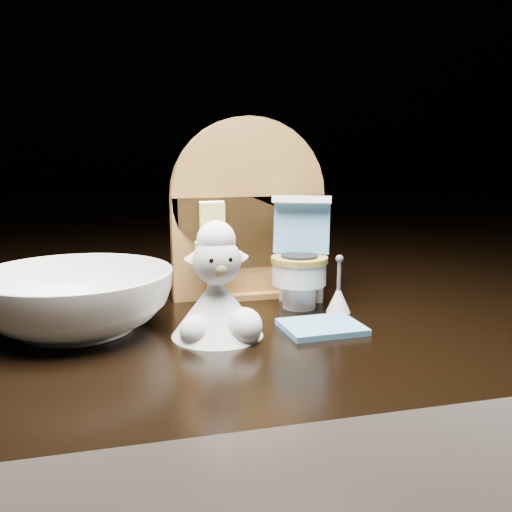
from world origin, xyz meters
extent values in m
cube|color=black|center=(0.00, 0.00, -0.05)|extent=(2.50, 2.50, 0.10)
cube|color=olive|center=(0.00, 0.07, 0.04)|extent=(0.13, 0.02, 0.09)
cylinder|color=olive|center=(0.00, 0.07, 0.09)|extent=(0.13, 0.02, 0.13)
cube|color=olive|center=(0.00, 0.07, 0.00)|extent=(0.05, 0.04, 0.01)
cylinder|color=white|center=(-0.03, 0.05, 0.02)|extent=(0.01, 0.01, 0.04)
cylinder|color=white|center=(-0.03, 0.04, 0.05)|extent=(0.03, 0.03, 0.01)
cylinder|color=silver|center=(-0.03, 0.05, 0.06)|extent=(0.00, 0.00, 0.01)
cube|color=#C5D06F|center=(-0.03, 0.05, 0.07)|extent=(0.02, 0.01, 0.02)
cube|color=olive|center=(0.04, 0.06, 0.05)|extent=(0.02, 0.01, 0.02)
cylinder|color=tan|center=(0.04, 0.05, 0.05)|extent=(0.02, 0.02, 0.02)
cylinder|color=white|center=(0.03, 0.02, 0.01)|extent=(0.03, 0.03, 0.02)
cylinder|color=white|center=(0.03, 0.02, 0.03)|extent=(0.04, 0.04, 0.02)
cylinder|color=olive|center=(0.03, 0.02, 0.04)|extent=(0.04, 0.04, 0.00)
cube|color=white|center=(0.04, 0.04, 0.03)|extent=(0.04, 0.03, 0.05)
cube|color=#5894C7|center=(0.04, 0.03, 0.06)|extent=(0.05, 0.03, 0.05)
cube|color=white|center=(0.03, 0.03, 0.09)|extent=(0.05, 0.03, 0.01)
cylinder|color=#A4B32C|center=(0.05, 0.04, 0.06)|extent=(0.01, 0.01, 0.01)
cube|color=#5894C7|center=(0.03, -0.04, 0.00)|extent=(0.06, 0.05, 0.00)
cone|color=white|center=(0.06, 0.00, 0.01)|extent=(0.02, 0.02, 0.02)
cylinder|color=#59595B|center=(0.06, 0.00, 0.03)|extent=(0.00, 0.00, 0.02)
sphere|color=#59595B|center=(0.06, 0.00, 0.04)|extent=(0.01, 0.01, 0.01)
cone|color=white|center=(-0.05, -0.03, 0.02)|extent=(0.06, 0.06, 0.04)
sphere|color=white|center=(-0.03, -0.05, 0.01)|extent=(0.03, 0.03, 0.03)
sphere|color=white|center=(-0.06, -0.04, 0.01)|extent=(0.02, 0.02, 0.02)
sphere|color=beige|center=(-0.05, -0.03, 0.05)|extent=(0.03, 0.03, 0.03)
sphere|color=tan|center=(-0.05, -0.05, 0.05)|extent=(0.01, 0.01, 0.01)
sphere|color=white|center=(-0.05, -0.03, 0.07)|extent=(0.03, 0.03, 0.03)
cone|color=beige|center=(-0.06, -0.03, 0.06)|extent=(0.01, 0.01, 0.01)
cone|color=beige|center=(-0.03, -0.03, 0.06)|extent=(0.01, 0.01, 0.01)
sphere|color=black|center=(-0.05, -0.05, 0.06)|extent=(0.00, 0.00, 0.00)
sphere|color=black|center=(-0.04, -0.05, 0.06)|extent=(0.00, 0.00, 0.00)
imported|color=white|center=(-0.14, 0.00, 0.02)|extent=(0.16, 0.16, 0.04)
camera|label=1|loc=(-0.11, -0.40, 0.13)|focal=40.00mm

